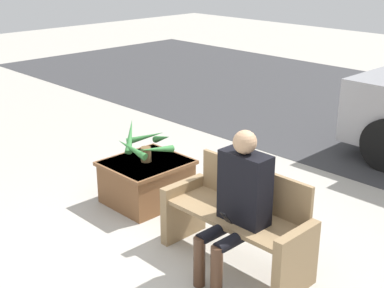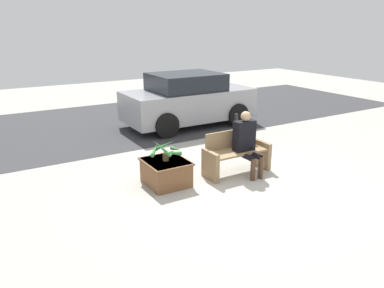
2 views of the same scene
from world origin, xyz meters
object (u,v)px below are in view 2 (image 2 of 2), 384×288
bench (236,154)px  bollard_post (236,125)px  parked_car (188,100)px  planter_box (166,171)px  person_seated (246,140)px  potted_plant (166,150)px

bench → bollard_post: 2.65m
bench → parked_car: 4.10m
planter_box → person_seated: bearing=-12.2°
potted_plant → parked_car: parked_car is taller
planter_box → bollard_post: bollard_post is taller
bench → bollard_post: bearing=52.5°
bench → parked_car: bearing=73.9°
person_seated → potted_plant: bearing=167.9°
person_seated → potted_plant: person_seated is taller
bench → person_seated: bearing=-50.7°
potted_plant → bollard_post: (3.16, 1.91, -0.35)m
person_seated → planter_box: 1.79m
bollard_post → parked_car: bearing=104.8°
parked_car → bollard_post: bearing=-75.2°
bench → bollard_post: size_ratio=2.12×
potted_plant → bollard_post: size_ratio=0.91×
bench → bollard_post: (1.61, 2.10, -0.06)m
planter_box → potted_plant: bearing=-82.1°
person_seated → parked_car: bearing=76.3°
potted_plant → bollard_post: 3.71m
planter_box → bench: bearing=-7.4°
parked_car → bollard_post: 1.93m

